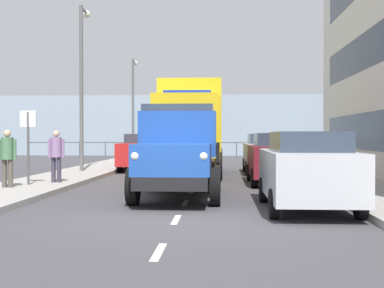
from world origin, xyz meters
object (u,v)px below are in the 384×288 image
at_px(car_white_kerbside_2, 265,153).
at_px(car_red_oppositeside_0, 144,151).
at_px(lorry_cargo_yellow, 192,125).
at_px(lamp_post_promenade, 82,74).
at_px(pedestrian_with_bag, 7,154).
at_px(car_silver_kerbside_near, 307,169).
at_px(car_teal_oppositeside_1, 159,148).
at_px(street_sign, 28,134).
at_px(car_black_oppositeside_2, 169,146).
at_px(pedestrian_couple_b, 56,152).
at_px(car_maroon_kerbside_1, 277,158).
at_px(lamp_post_far, 133,99).
at_px(truck_vintage_blue, 179,153).

bearing_deg(car_white_kerbside_2, car_red_oppositeside_0, -16.82).
relative_size(lorry_cargo_yellow, lamp_post_promenade, 1.18).
xyz_separation_m(car_white_kerbside_2, pedestrian_with_bag, (8.01, 7.84, 0.23)).
bearing_deg(pedestrian_with_bag, car_silver_kerbside_near, 159.56).
bearing_deg(car_teal_oppositeside_1, street_sign, 81.16).
bearing_deg(car_red_oppositeside_0, car_black_oppositeside_2, -90.00).
distance_m(car_silver_kerbside_near, pedestrian_with_bag, 8.55).
xyz_separation_m(car_white_kerbside_2, pedestrian_couple_b, (7.13, 6.19, 0.23)).
distance_m(lorry_cargo_yellow, car_black_oppositeside_2, 13.93).
bearing_deg(lorry_cargo_yellow, car_maroon_kerbside_1, 126.78).
relative_size(pedestrian_with_bag, pedestrian_couple_b, 1.00).
distance_m(car_silver_kerbside_near, car_teal_oppositeside_1, 18.97).
distance_m(car_red_oppositeside_0, pedestrian_with_bag, 9.83).
distance_m(car_silver_kerbside_near, lamp_post_promenade, 13.15).
bearing_deg(pedestrian_couple_b, lamp_post_far, -88.21).
height_order(truck_vintage_blue, street_sign, truck_vintage_blue).
height_order(car_silver_kerbside_near, lamp_post_promenade, lamp_post_promenade).
bearing_deg(car_black_oppositeside_2, lamp_post_far, 40.34).
distance_m(car_white_kerbside_2, pedestrian_couple_b, 9.44).
distance_m(car_teal_oppositeside_1, pedestrian_with_bag, 15.38).
xyz_separation_m(lorry_cargo_yellow, street_sign, (4.59, 6.37, -0.39)).
xyz_separation_m(car_black_oppositeside_2, pedestrian_with_bag, (2.52, 20.87, 0.23)).
bearing_deg(car_teal_oppositeside_1, lamp_post_far, -60.48).
bearing_deg(car_teal_oppositeside_1, car_red_oppositeside_0, 90.00).
distance_m(truck_vintage_blue, car_black_oppositeside_2, 22.16).
relative_size(car_maroon_kerbside_1, car_white_kerbside_2, 0.99).
distance_m(pedestrian_with_bag, lamp_post_far, 19.25).
bearing_deg(lorry_cargo_yellow, pedestrian_with_bag, 55.85).
bearing_deg(truck_vintage_blue, car_silver_kerbside_near, 148.25).
relative_size(lamp_post_promenade, lamp_post_far, 1.07).
bearing_deg(car_silver_kerbside_near, car_red_oppositeside_0, -66.27).
bearing_deg(street_sign, car_red_oppositeside_0, -104.42).
distance_m(truck_vintage_blue, lamp_post_far, 20.90).
bearing_deg(car_maroon_kerbside_1, car_teal_oppositeside_1, -65.69).
bearing_deg(lorry_cargo_yellow, car_teal_oppositeside_1, -73.49).
xyz_separation_m(lorry_cargo_yellow, car_white_kerbside_2, (-3.13, -0.64, -1.18)).
bearing_deg(street_sign, truck_vintage_blue, 157.38).
distance_m(truck_vintage_blue, car_silver_kerbside_near, 3.51).
xyz_separation_m(pedestrian_couple_b, lamp_post_promenade, (0.65, -5.42, 3.15)).
bearing_deg(street_sign, car_teal_oppositeside_1, -98.84).
xyz_separation_m(car_red_oppositeside_0, car_black_oppositeside_2, (0.00, -11.37, -0.00)).
relative_size(lamp_post_far, street_sign, 2.90).
distance_m(pedestrian_couple_b, lamp_post_promenade, 6.30).
bearing_deg(car_silver_kerbside_near, truck_vintage_blue, -31.75).
bearing_deg(car_silver_kerbside_near, street_sign, -26.32).
xyz_separation_m(car_silver_kerbside_near, lamp_post_promenade, (7.77, -10.06, 3.37)).
relative_size(pedestrian_with_bag, lamp_post_promenade, 0.24).
bearing_deg(street_sign, lamp_post_far, -90.15).
distance_m(car_maroon_kerbside_1, street_sign, 8.06).
relative_size(car_silver_kerbside_near, car_teal_oppositeside_1, 1.00).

